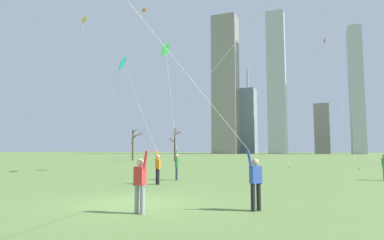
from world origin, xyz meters
name	(u,v)px	position (x,y,z in m)	size (l,w,h in m)	color
ground_plane	(131,203)	(0.00, 0.00, 0.00)	(400.00, 400.00, 0.00)	#5B7A3D
kite_flyer_foreground_left_red	(216,89)	(3.94, -2.54, 3.41)	(10.92, 4.50, 11.01)	gray
kite_flyer_midfield_right_teal	(146,131)	(-3.67, 7.47, 3.03)	(7.21, 7.44, 9.85)	black
kite_flyer_far_back_white	(195,104)	(3.24, -2.16, 3.10)	(6.26, 11.79, 12.06)	black
kite_flyer_foreground_right_green	(173,127)	(-3.00, 10.09, 3.48)	(4.37, 7.30, 11.41)	#33384C
distant_kite_high_overhead_yellow	(89,32)	(-17.59, 18.79, 15.29)	(8.31, 1.13, 17.29)	yellow
distant_kite_drifting_left_orange	(150,34)	(-14.24, 27.04, 17.46)	(6.00, 1.14, 21.20)	orange
distant_kite_low_near_trees_blue	(307,6)	(5.71, 31.30, 19.86)	(3.05, 7.28, 24.25)	blue
distant_kite_drifting_right_pink	(328,55)	(7.80, 28.45, 12.53)	(2.66, 4.46, 14.80)	pink
bare_tree_rightmost	(133,144)	(-23.16, 37.82, 2.86)	(1.71, 2.22, 5.40)	brown
bare_tree_right_of_center	(175,143)	(-15.44, 38.08, 2.89)	(2.27, 1.84, 5.51)	#4C3828
skyline_squat_block	(225,84)	(-31.32, 128.52, 31.28)	(10.97, 8.39, 62.55)	gray
skyline_tall_tower	(248,121)	(-23.83, 141.39, 15.40)	(7.14, 9.14, 40.55)	gray
skyline_wide_slab	(322,129)	(8.61, 148.81, 11.49)	(6.63, 5.23, 22.98)	gray
skyline_slender_spire	(356,90)	(22.55, 139.49, 26.85)	(5.08, 9.98, 53.70)	#B2B2B7
skyline_mid_tower_left	(277,82)	(-9.19, 131.89, 31.20)	(7.66, 6.54, 62.40)	#B2B2B7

